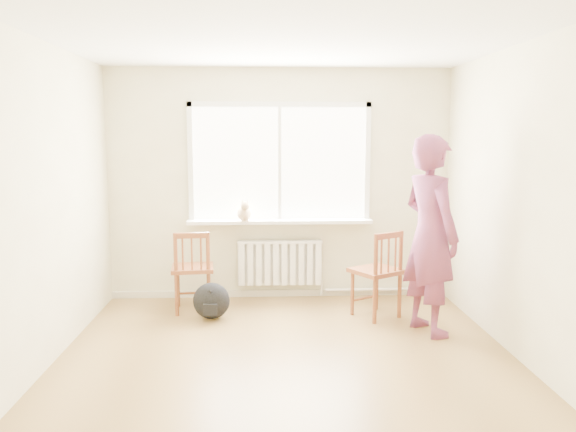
{
  "coord_description": "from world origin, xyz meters",
  "views": [
    {
      "loc": [
        -0.2,
        -4.34,
        1.91
      ],
      "look_at": [
        0.05,
        1.2,
        1.13
      ],
      "focal_mm": 35.0,
      "sensor_mm": 36.0,
      "label": 1
    }
  ],
  "objects": [
    {
      "name": "floor",
      "position": [
        0.0,
        0.0,
        0.0
      ],
      "size": [
        4.5,
        4.5,
        0.0
      ],
      "primitive_type": "plane",
      "color": "olive",
      "rests_on": "ground"
    },
    {
      "name": "ceiling",
      "position": [
        0.0,
        0.0,
        2.7
      ],
      "size": [
        4.5,
        4.5,
        0.0
      ],
      "primitive_type": "plane",
      "rotation": [
        3.14,
        0.0,
        0.0
      ],
      "color": "white",
      "rests_on": "back_wall"
    },
    {
      "name": "back_wall",
      "position": [
        0.0,
        2.25,
        1.35
      ],
      "size": [
        4.0,
        0.01,
        2.7
      ],
      "primitive_type": "cube",
      "color": "beige",
      "rests_on": "ground"
    },
    {
      "name": "window",
      "position": [
        0.0,
        2.22,
        1.66
      ],
      "size": [
        2.12,
        0.05,
        1.42
      ],
      "color": "white",
      "rests_on": "back_wall"
    },
    {
      "name": "windowsill",
      "position": [
        0.0,
        2.14,
        0.93
      ],
      "size": [
        2.15,
        0.22,
        0.04
      ],
      "primitive_type": "cube",
      "color": "white",
      "rests_on": "back_wall"
    },
    {
      "name": "radiator",
      "position": [
        0.0,
        2.16,
        0.44
      ],
      "size": [
        1.0,
        0.12,
        0.55
      ],
      "color": "white",
      "rests_on": "back_wall"
    },
    {
      "name": "heating_pipe",
      "position": [
        1.25,
        2.19,
        0.08
      ],
      "size": [
        1.4,
        0.04,
        0.04
      ],
      "primitive_type": "cylinder",
      "rotation": [
        0.0,
        1.57,
        0.0
      ],
      "color": "silver",
      "rests_on": "back_wall"
    },
    {
      "name": "baseboard",
      "position": [
        0.0,
        2.23,
        0.04
      ],
      "size": [
        4.0,
        0.03,
        0.08
      ],
      "primitive_type": "cube",
      "color": "beige",
      "rests_on": "ground"
    },
    {
      "name": "chair_left",
      "position": [
        -0.97,
        1.68,
        0.46
      ],
      "size": [
        0.49,
        0.47,
        0.91
      ],
      "rotation": [
        0.0,
        0.0,
        3.25
      ],
      "color": "brown",
      "rests_on": "floor"
    },
    {
      "name": "chair_right",
      "position": [
        1.03,
        1.39,
        0.47
      ],
      "size": [
        0.63,
        0.62,
        0.94
      ],
      "rotation": [
        0.0,
        0.0,
        3.69
      ],
      "color": "brown",
      "rests_on": "floor"
    },
    {
      "name": "person",
      "position": [
        1.42,
        0.93,
        0.97
      ],
      "size": [
        0.69,
        0.83,
        1.94
      ],
      "primitive_type": "imported",
      "rotation": [
        0.0,
        0.0,
        1.94
      ],
      "color": "#B63C57",
      "rests_on": "floor"
    },
    {
      "name": "cat",
      "position": [
        -0.41,
        2.05,
        1.06
      ],
      "size": [
        0.2,
        0.39,
        0.26
      ],
      "rotation": [
        0.0,
        0.0,
        0.12
      ],
      "color": "beige",
      "rests_on": "windowsill"
    },
    {
      "name": "backpack",
      "position": [
        -0.75,
        1.43,
        0.19
      ],
      "size": [
        0.4,
        0.3,
        0.39
      ],
      "primitive_type": "ellipsoid",
      "rotation": [
        0.0,
        0.0,
        -0.03
      ],
      "color": "black",
      "rests_on": "floor"
    }
  ]
}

